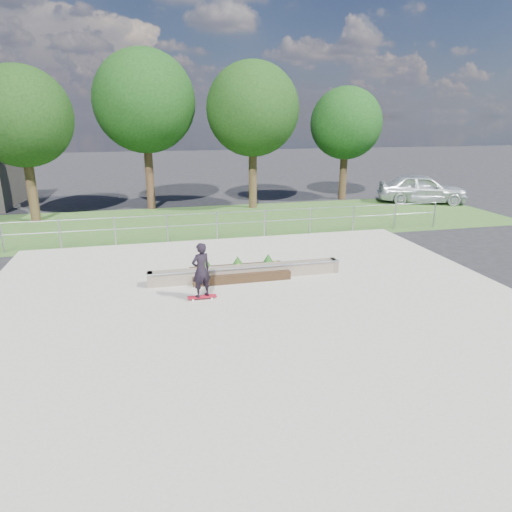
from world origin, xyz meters
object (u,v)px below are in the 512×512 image
Objects in this scene: grind_ledge at (246,272)px; planter_bed at (239,271)px; parked_car at (422,189)px; skateboarder at (201,270)px.

grind_ledge is 2.00× the size of planter_bed.
planter_bed reaches higher than grind_ledge.
skateboarder is at bearing 150.97° from parked_car.
planter_bed is 2.18m from skateboarder.
skateboarder reaches higher than grind_ledge.
grind_ledge is 0.28m from planter_bed.
grind_ledge is 2.16m from skateboarder.
grind_ledge is at bearing 150.72° from parked_car.
parked_car is at bearing 39.78° from skateboarder.
planter_bed is at bearing 149.78° from parked_car.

